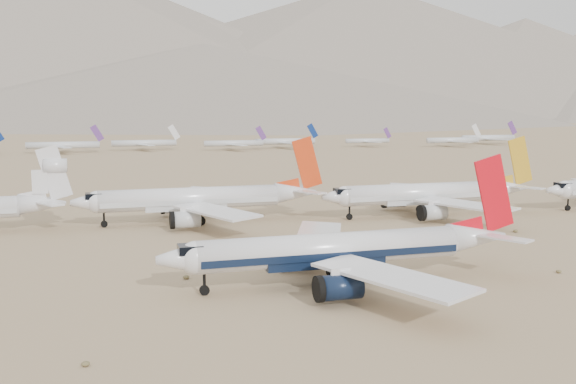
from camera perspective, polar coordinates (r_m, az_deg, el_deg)
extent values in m
plane|color=#907653|center=(91.85, 11.61, -8.42)|extent=(7000.00, 7000.00, 0.00)
cylinder|color=white|center=(90.94, 3.81, -5.06)|extent=(38.22, 4.52, 4.52)
cube|color=black|center=(91.06, 3.81, -5.41)|extent=(37.46, 4.59, 1.02)
sphere|color=white|center=(86.28, -8.23, -5.81)|extent=(4.52, 4.52, 4.52)
cube|color=black|center=(85.91, -8.69, -5.03)|extent=(3.16, 2.94, 1.13)
cone|color=white|center=(101.41, 16.45, -3.85)|extent=(9.56, 4.52, 4.52)
cube|color=white|center=(80.28, 9.17, -7.43)|extent=(14.76, 23.26, 0.71)
cube|color=white|center=(98.79, 18.76, -3.90)|extent=(6.07, 7.93, 0.27)
cylinder|color=black|center=(82.39, 4.70, -8.43)|extent=(5.31, 3.25, 3.25)
cube|color=white|center=(104.41, 2.76, -3.86)|extent=(14.76, 23.26, 0.71)
cube|color=white|center=(105.92, 16.01, -3.04)|extent=(6.07, 7.93, 0.27)
cylinder|color=black|center=(99.56, 0.75, -5.61)|extent=(5.31, 3.25, 3.25)
cube|color=red|center=(101.83, 17.84, -0.10)|extent=(7.24, 0.36, 11.94)
cylinder|color=black|center=(87.59, -7.43, -8.65)|extent=(1.36, 0.56, 1.36)
cylinder|color=black|center=(89.67, 5.47, -8.06)|extent=(1.90, 1.13, 1.90)
cylinder|color=black|center=(95.36, 4.03, -7.10)|extent=(1.90, 1.13, 1.90)
sphere|color=white|center=(169.27, 23.39, 0.18)|extent=(4.50, 4.50, 4.50)
cube|color=black|center=(168.69, 23.24, 0.58)|extent=(3.15, 2.93, 1.13)
cylinder|color=black|center=(170.57, 23.60, -1.31)|extent=(1.35, 0.56, 1.35)
cylinder|color=white|center=(151.32, 11.81, -0.10)|extent=(38.19, 4.64, 4.64)
cube|color=silver|center=(151.40, 11.80, -0.32)|extent=(37.43, 4.71, 1.04)
sphere|color=white|center=(143.26, 5.07, -0.39)|extent=(4.64, 4.64, 4.64)
cube|color=black|center=(142.84, 4.82, 0.10)|extent=(3.25, 3.02, 1.16)
cone|color=white|center=(163.79, 19.09, 0.33)|extent=(9.55, 4.64, 4.64)
cube|color=white|center=(141.40, 15.44, -1.08)|extent=(14.75, 23.24, 0.72)
cube|color=white|center=(161.30, 20.55, 0.37)|extent=(6.06, 7.93, 0.28)
cylinder|color=silver|center=(142.54, 12.83, -1.78)|extent=(5.30, 3.34, 3.34)
cube|color=white|center=(164.59, 10.48, 0.25)|extent=(14.75, 23.24, 0.72)
cube|color=white|center=(168.36, 18.74, 0.73)|extent=(6.06, 7.93, 0.28)
cylinder|color=silver|center=(159.06, 9.49, -0.74)|extent=(5.30, 3.34, 3.34)
cube|color=gold|center=(164.71, 19.94, 2.65)|extent=(7.24, 0.37, 11.93)
cylinder|color=black|center=(144.40, 5.48, -2.20)|extent=(1.39, 0.58, 1.39)
cylinder|color=black|center=(149.91, 12.89, -1.89)|extent=(1.95, 1.16, 1.95)
cylinder|color=black|center=(155.52, 11.71, -1.52)|extent=(1.95, 1.16, 1.95)
cylinder|color=white|center=(140.65, -8.66, -0.55)|extent=(38.77, 4.74, 4.74)
cube|color=silver|center=(140.74, -8.66, -0.79)|extent=(37.99, 4.81, 1.07)
sphere|color=white|center=(139.35, -16.58, -0.86)|extent=(4.74, 4.74, 4.74)
cube|color=black|center=(139.17, -16.89, -0.34)|extent=(3.32, 3.08, 1.18)
cone|color=white|center=(145.81, 0.70, -0.04)|extent=(9.69, 4.74, 4.74)
cube|color=white|center=(127.88, -6.47, -1.69)|extent=(14.97, 23.59, 0.73)
cube|color=white|center=(142.08, 1.96, 0.00)|extent=(6.15, 8.05, 0.28)
cylinder|color=silver|center=(131.42, -8.98, -2.43)|extent=(5.38, 3.41, 3.41)
cube|color=white|center=(154.60, -8.27, -0.13)|extent=(14.97, 23.59, 0.73)
cube|color=white|center=(150.53, 0.87, 0.42)|extent=(6.15, 8.05, 0.28)
cylinder|color=silver|center=(150.24, -9.97, -1.21)|extent=(5.38, 3.41, 3.41)
cube|color=red|center=(145.90, 1.71, 2.61)|extent=(7.35, 0.38, 12.11)
cylinder|color=black|center=(140.09, -16.02, -2.76)|extent=(1.42, 0.59, 1.42)
cylinder|color=black|center=(138.34, -7.77, -2.54)|extent=(1.99, 1.18, 1.99)
cylinder|color=black|center=(144.80, -8.18, -2.10)|extent=(1.99, 1.18, 1.99)
cone|color=white|center=(140.55, -20.99, -0.99)|extent=(9.23, 4.42, 4.42)
cube|color=white|center=(136.14, -20.38, -0.99)|extent=(5.86, 7.66, 0.27)
cube|color=white|center=(144.55, -20.17, -0.51)|extent=(5.86, 7.66, 0.27)
cube|color=white|center=(139.63, -20.06, 1.64)|extent=(7.00, 0.35, 11.53)
cylinder|color=white|center=(139.48, -19.99, 2.22)|extent=(4.61, 2.86, 2.86)
cylinder|color=silver|center=(377.57, -19.35, 3.95)|extent=(38.88, 3.84, 3.84)
cube|color=#5E3482|center=(376.86, -16.61, 5.05)|extent=(7.74, 0.38, 9.75)
cube|color=silver|center=(367.57, -19.42, 3.77)|extent=(10.24, 17.90, 0.38)
cube|color=silver|center=(387.64, -19.28, 3.95)|extent=(10.24, 17.90, 0.38)
cylinder|color=silver|center=(387.60, -12.67, 4.26)|extent=(37.39, 3.69, 3.69)
cube|color=white|center=(388.94, -10.10, 5.26)|extent=(7.45, 0.37, 9.38)
cube|color=silver|center=(377.99, -12.56, 4.10)|extent=(9.85, 17.21, 0.37)
cube|color=silver|center=(397.27, -12.76, 4.25)|extent=(9.85, 17.21, 0.37)
cylinder|color=silver|center=(379.82, -4.84, 4.34)|extent=(35.17, 3.48, 3.48)
cube|color=#5E3482|center=(383.27, -2.42, 5.27)|extent=(7.00, 0.35, 8.82)
cube|color=silver|center=(370.96, -4.55, 4.19)|extent=(9.26, 16.19, 0.35)
cube|color=silver|center=(388.75, -5.11, 4.33)|extent=(9.26, 16.19, 0.35)
cylinder|color=silver|center=(396.67, -0.26, 4.52)|extent=(38.04, 3.76, 3.76)
cube|color=navy|center=(401.80, 2.20, 5.46)|extent=(7.58, 0.38, 9.54)
cube|color=silver|center=(387.28, 0.15, 4.36)|extent=(10.02, 17.51, 0.38)
cube|color=silver|center=(406.14, -0.65, 4.51)|extent=(10.02, 17.51, 0.38)
cylinder|color=silver|center=(415.88, 7.08, 4.54)|extent=(29.53, 2.92, 2.92)
cube|color=#5E3482|center=(421.43, 8.83, 5.22)|extent=(5.88, 0.29, 7.41)
cube|color=silver|center=(408.92, 7.51, 4.42)|extent=(7.78, 13.59, 0.29)
cube|color=silver|center=(422.90, 6.66, 4.54)|extent=(7.78, 13.59, 0.29)
cylinder|color=silver|center=(426.29, 14.43, 4.48)|extent=(36.30, 3.59, 3.59)
cube|color=white|center=(435.09, 16.39, 5.27)|extent=(7.23, 0.36, 9.11)
cube|color=silver|center=(418.31, 15.09, 4.33)|extent=(9.56, 16.71, 0.36)
cube|color=silver|center=(434.39, 13.79, 4.48)|extent=(9.56, 16.71, 0.36)
cylinder|color=silver|center=(462.37, 17.37, 4.62)|extent=(40.13, 3.97, 3.97)
cube|color=#5E3482|center=(472.93, 19.31, 5.41)|extent=(7.99, 0.40, 10.06)
cube|color=silver|center=(453.83, 18.10, 4.46)|extent=(10.57, 18.47, 0.40)
cube|color=silver|center=(471.04, 16.67, 4.62)|extent=(10.57, 18.47, 0.40)
cone|color=slate|center=(1579.22, -7.93, 10.89)|extent=(1824.00, 1824.00, 240.00)
cone|color=slate|center=(1896.73, 6.62, 12.45)|extent=(2356.00, 2356.00, 380.00)
cone|color=slate|center=(2090.96, 20.19, 10.35)|extent=(1682.00, 1682.00, 290.00)
cone|color=slate|center=(1194.07, -7.47, 9.61)|extent=(1260.00, 1260.00, 140.00)
ellipsoid|color=brown|center=(67.44, -17.55, -14.35)|extent=(0.84, 0.84, 0.46)
ellipsoid|color=brown|center=(96.02, -9.05, -7.47)|extent=(0.98, 0.98, 0.54)
ellipsoid|color=brown|center=(106.46, 22.93, -6.52)|extent=(0.84, 0.84, 0.46)
ellipsoid|color=brown|center=(137.29, 19.58, -3.28)|extent=(0.98, 0.98, 0.54)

